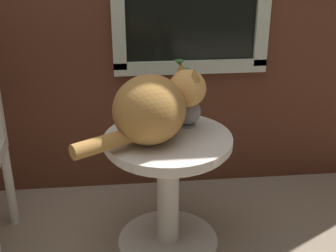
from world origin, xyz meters
name	(u,v)px	position (x,y,z in m)	size (l,w,h in m)	color
wicker_side_table	(168,175)	(0.23, 0.05, 0.38)	(0.57, 0.57, 0.58)	silver
cat	(154,107)	(0.16, 0.02, 0.73)	(0.57, 0.42, 0.30)	#AD7A3D
pewter_vase_with_ivy	(188,107)	(0.33, 0.16, 0.67)	(0.12, 0.12, 0.31)	#99999E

